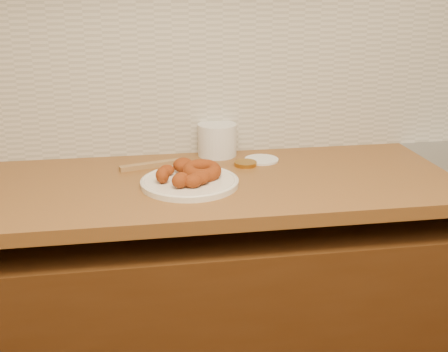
{
  "coord_description": "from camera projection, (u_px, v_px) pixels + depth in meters",
  "views": [
    {
      "loc": [
        -0.47,
        0.09,
        1.47
      ],
      "look_at": [
        -0.22,
        1.63,
        0.93
      ],
      "focal_mm": 45.0,
      "sensor_mm": 36.0,
      "label": 1
    }
  ],
  "objects": [
    {
      "name": "ring_donut",
      "position": [
        202.0,
        171.0,
        1.68
      ],
      "size": [
        0.14,
        0.14,
        0.05
      ],
      "primitive_type": "torus",
      "rotation": [
        0.1,
        0.0,
        0.17
      ],
      "color": "brown",
      "rests_on": "donut_plate"
    },
    {
      "name": "brass_jar_lid",
      "position": [
        245.0,
        164.0,
        1.84
      ],
      "size": [
        0.08,
        0.08,
        0.01
      ],
      "primitive_type": "cylinder",
      "rotation": [
        0.0,
        0.0,
        -0.02
      ],
      "color": "#B37F2A",
      "rests_on": "butcher_block"
    },
    {
      "name": "butcher_block",
      "position": [
        78.0,
        193.0,
        1.66
      ],
      "size": [
        2.3,
        0.62,
        0.04
      ],
      "primitive_type": "cube",
      "color": "brown",
      "rests_on": "base_cabinet"
    },
    {
      "name": "tub_lid",
      "position": [
        261.0,
        160.0,
        1.89
      ],
      "size": [
        0.13,
        0.13,
        0.01
      ],
      "primitive_type": "cylinder",
      "rotation": [
        0.0,
        0.0,
        0.16
      ],
      "color": "white",
      "rests_on": "butcher_block"
    },
    {
      "name": "backsplash",
      "position": [
        271.0,
        65.0,
        1.93
      ],
      "size": [
        3.6,
        0.02,
        0.6
      ],
      "primitive_type": "cube",
      "color": "beige",
      "rests_on": "wall_back"
    },
    {
      "name": "donut_plate",
      "position": [
        190.0,
        182.0,
        1.66
      ],
      "size": [
        0.29,
        0.29,
        0.02
      ],
      "primitive_type": "cylinder",
      "color": "white",
      "rests_on": "butcher_block"
    },
    {
      "name": "base_cabinet",
      "position": [
        285.0,
        316.0,
        1.92
      ],
      "size": [
        3.6,
        0.6,
        0.77
      ],
      "primitive_type": "cube",
      "color": "#482910",
      "rests_on": "floor"
    },
    {
      "name": "fried_dough_chunks",
      "position": [
        183.0,
        174.0,
        1.64
      ],
      "size": [
        0.17,
        0.2,
        0.05
      ],
      "color": "brown",
      "rests_on": "donut_plate"
    },
    {
      "name": "plastic_tub",
      "position": [
        217.0,
        140.0,
        1.93
      ],
      "size": [
        0.17,
        0.17,
        0.11
      ],
      "primitive_type": "cylinder",
      "rotation": [
        0.0,
        0.0,
        -0.36
      ],
      "color": "silver",
      "rests_on": "butcher_block"
    },
    {
      "name": "wooden_utensil",
      "position": [
        150.0,
        165.0,
        1.82
      ],
      "size": [
        0.2,
        0.08,
        0.02
      ],
      "primitive_type": "cube",
      "rotation": [
        0.0,
        0.0,
        0.27
      ],
      "color": "olive",
      "rests_on": "butcher_block"
    },
    {
      "name": "wall_back",
      "position": [
        271.0,
        20.0,
        1.9
      ],
      "size": [
        4.0,
        0.02,
        2.7
      ],
      "primitive_type": "cube",
      "color": "tan",
      "rests_on": "ground"
    }
  ]
}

